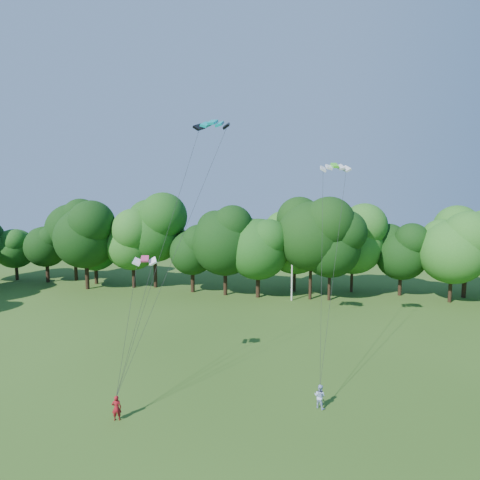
# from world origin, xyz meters

# --- Properties ---
(utility_pole) EXTENTS (1.60, 0.57, 8.26)m
(utility_pole) POSITION_xyz_m (2.70, 32.23, 4.24)
(utility_pole) COLOR silver
(utility_pole) RESTS_ON ground
(kite_flyer_left) EXTENTS (0.65, 0.52, 1.55)m
(kite_flyer_left) POSITION_xyz_m (-6.89, 3.91, 0.78)
(kite_flyer_left) COLOR maroon
(kite_flyer_left) RESTS_ON ground
(kite_flyer_right) EXTENTS (0.94, 0.87, 1.54)m
(kite_flyer_right) POSITION_xyz_m (5.24, 7.31, 0.77)
(kite_flyer_right) COLOR #ACC1EF
(kite_flyer_right) RESTS_ON ground
(kite_teal) EXTENTS (2.75, 1.34, 0.59)m
(kite_teal) POSITION_xyz_m (-2.95, 12.77, 19.06)
(kite_teal) COLOR #059498
(kite_teal) RESTS_ON ground
(kite_green) EXTENTS (2.52, 1.45, 0.51)m
(kite_green) POSITION_xyz_m (6.47, 16.39, 15.99)
(kite_green) COLOR #42D11F
(kite_green) RESTS_ON ground
(kite_pink) EXTENTS (1.77, 1.24, 0.38)m
(kite_pink) POSITION_xyz_m (-6.89, 8.58, 9.11)
(kite_pink) COLOR #C33666
(kite_pink) RESTS_ON ground
(tree_back_west) EXTENTS (7.86, 7.86, 11.44)m
(tree_back_west) POSITION_xyz_m (-27.54, 36.77, 7.14)
(tree_back_west) COLOR #372616
(tree_back_west) RESTS_ON ground
(tree_back_center) EXTENTS (9.92, 9.92, 14.43)m
(tree_back_center) POSITION_xyz_m (5.08, 33.26, 9.01)
(tree_back_center) COLOR black
(tree_back_center) RESTS_ON ground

